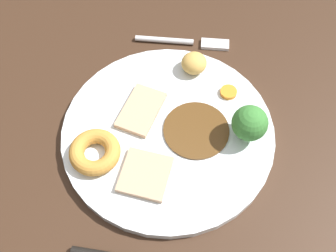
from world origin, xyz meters
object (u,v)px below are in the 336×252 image
Objects in this scene: meat_slice_under at (146,174)px; carrot_coin_front at (228,92)px; fork at (185,42)px; dinner_plate at (168,132)px; meat_slice_main at (141,110)px; roast_potato_left at (194,63)px; broccoli_floret at (250,123)px; yorkshire_pudding at (95,152)px.

meat_slice_under reaches higher than carrot_coin_front.
dinner_plate is at bearing -93.76° from fork.
dinner_plate is at bearing 167.38° from meat_slice_under.
meat_slice_under is at bearing 15.37° from meat_slice_main.
roast_potato_left is at bearing 144.99° from meat_slice_main.
meat_slice_main is (-2.29, -4.26, 1.10)cm from dinner_plate.
dinner_plate is at bearing -45.00° from carrot_coin_front.
dinner_plate is at bearing -9.97° from roast_potato_left.
meat_slice_main is at bearing -95.06° from broccoli_floret.
broccoli_floret is at bearing 108.69° from yorkshire_pudding.
meat_slice_under is 2.56× the size of carrot_coin_front.
meat_slice_main and meat_slice_under have the same top height.
dinner_plate is 11.32cm from broccoli_floret.
carrot_coin_front is (-13.15, 16.31, -0.71)cm from yorkshire_pudding.
broccoli_floret is at bearing -61.11° from fork.
meat_slice_under is 1.63× the size of roast_potato_left.
yorkshire_pudding is 24.57cm from fork.
roast_potato_left reaches higher than fork.
meat_slice_under is at bearing -56.02° from broccoli_floret.
roast_potato_left reaches higher than meat_slice_under.
carrot_coin_front reaches higher than fork.
yorkshire_pudding is 19.86cm from roast_potato_left.
fork is at bearing 176.76° from meat_slice_under.
roast_potato_left reaches higher than meat_slice_main.
broccoli_floret is at bearing 95.26° from dinner_plate.
meat_slice_under is 1.12× the size of broccoli_floret.
meat_slice_main is 12.98cm from carrot_coin_front.
dinner_plate is 10.78cm from carrot_coin_front.
carrot_coin_front is (-14.86, 9.22, -0.10)cm from meat_slice_under.
broccoli_floret is at bearing 123.98° from meat_slice_under.
broccoli_floret is (-6.54, 19.33, 2.13)cm from yorkshire_pudding.
yorkshire_pudding is at bearing -103.55° from meat_slice_under.
meat_slice_main is 1.13× the size of yorkshire_pudding.
roast_potato_left is at bearing -75.14° from fork.
carrot_coin_front is at bearing 135.00° from dinner_plate.
yorkshire_pudding reaches higher than dinner_plate.
broccoli_floret is (6.61, 3.02, 2.84)cm from carrot_coin_front.
broccoli_floret reaches higher than yorkshire_pudding.
meat_slice_main is 0.50× the size of fork.
yorkshire_pudding is at bearing -71.31° from broccoli_floret.
roast_potato_left is (-8.88, 6.22, 1.04)cm from meat_slice_main.
meat_slice_main is 9.92cm from meat_slice_under.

